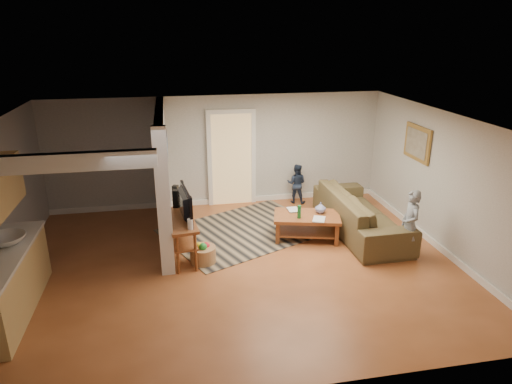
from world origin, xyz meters
TOP-DOWN VIEW (x-y plane):
  - ground at (0.00, 0.00)m, footprint 7.50×7.50m
  - room_shell at (-1.07, 0.43)m, footprint 7.54×6.02m
  - area_rug at (0.31, 1.33)m, footprint 3.59×3.20m
  - sofa at (2.60, 0.90)m, footprint 1.11×2.76m
  - coffee_table at (1.47, 0.79)m, footprint 1.40×1.02m
  - tv_console at (-0.94, 0.39)m, footprint 0.59×1.24m
  - speaker_left at (-1.00, 0.99)m, footprint 0.14×0.14m
  - speaker_right at (-1.00, 1.40)m, footprint 0.14×0.14m
  - toy_basket at (-0.60, 0.18)m, footprint 0.45×0.45m
  - child at (3.00, -0.29)m, footprint 0.34×0.48m
  - toddler at (1.78, 2.70)m, footprint 0.56×0.51m

SIDE VIEW (x-z plane):
  - ground at x=0.00m, z-range 0.00..0.00m
  - sofa at x=2.60m, z-range -0.40..0.40m
  - child at x=3.00m, z-range -0.63..0.63m
  - toddler at x=1.78m, z-range -0.46..0.46m
  - area_rug at x=0.31m, z-range 0.00..0.01m
  - toy_basket at x=-0.60m, z-range -0.03..0.36m
  - coffee_table at x=1.47m, z-range 0.01..0.75m
  - speaker_right at x=-1.00m, z-range 0.00..1.04m
  - speaker_left at x=-1.00m, z-range 0.00..1.09m
  - tv_console at x=-0.94m, z-range 0.17..1.20m
  - room_shell at x=-1.07m, z-range 0.20..2.72m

